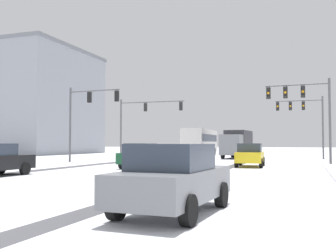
{
  "coord_description": "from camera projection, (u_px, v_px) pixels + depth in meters",
  "views": [
    {
      "loc": [
        8.78,
        -5.75,
        1.64
      ],
      "look_at": [
        0.0,
        19.39,
        2.8
      ],
      "focal_mm": 42.0,
      "sensor_mm": 36.0,
      "label": 1
    }
  ],
  "objects": [
    {
      "name": "wheel_track_left_lane",
      "position": [
        204.0,
        175.0,
        20.03
      ],
      "size": [
        0.82,
        30.47,
        0.01
      ],
      "primitive_type": "cube",
      "color": "#4C4C51",
      "rests_on": "ground"
    },
    {
      "name": "wheel_track_right_lane",
      "position": [
        37.0,
        170.0,
        23.41
      ],
      "size": [
        1.15,
        30.47,
        0.01
      ],
      "primitive_type": "cube",
      "color": "#4C4C51",
      "rests_on": "ground"
    },
    {
      "name": "traffic_signal_near_right",
      "position": [
        303.0,
        102.0,
        29.85
      ],
      "size": [
        4.76,
        0.44,
        6.5
      ],
      "color": "#56565B",
      "rests_on": "ground"
    },
    {
      "name": "traffic_signal_far_left",
      "position": [
        143.0,
        115.0,
        42.91
      ],
      "size": [
        7.42,
        0.47,
        6.5
      ],
      "color": "#56565B",
      "rests_on": "ground"
    },
    {
      "name": "traffic_signal_near_left",
      "position": [
        87.0,
        109.0,
        33.69
      ],
      "size": [
        4.91,
        0.47,
        6.5
      ],
      "color": "#56565B",
      "rests_on": "ground"
    },
    {
      "name": "traffic_signal_far_right",
      "position": [
        303.0,
        113.0,
        41.07
      ],
      "size": [
        4.81,
        0.52,
        6.5
      ],
      "color": "#56565B",
      "rests_on": "ground"
    },
    {
      "name": "car_yellow_cab_lead",
      "position": [
        250.0,
        155.0,
        27.33
      ],
      "size": [
        1.98,
        4.18,
        1.62
      ],
      "color": "yellow",
      "rests_on": "ground"
    },
    {
      "name": "car_dark_green_second",
      "position": [
        141.0,
        156.0,
        25.87
      ],
      "size": [
        1.84,
        4.1,
        1.62
      ],
      "color": "#194C2D",
      "rests_on": "ground"
    },
    {
      "name": "car_grey_fourth",
      "position": [
        173.0,
        178.0,
        9.16
      ],
      "size": [
        2.01,
        4.19,
        1.62
      ],
      "color": "slate",
      "rests_on": "ground"
    },
    {
      "name": "bus_oncoming",
      "position": [
        200.0,
        140.0,
        50.29
      ],
      "size": [
        3.07,
        11.11,
        3.38
      ],
      "color": "silver",
      "rests_on": "ground"
    },
    {
      "name": "box_truck_delivery",
      "position": [
        237.0,
        143.0,
        42.79
      ],
      "size": [
        2.56,
        7.49,
        3.02
      ],
      "color": "slate",
      "rests_on": "ground"
    },
    {
      "name": "office_building_far_left_block",
      "position": [
        19.0,
        103.0,
        62.05
      ],
      "size": [
        21.39,
        18.34,
        16.04
      ],
      "color": "#9399A3",
      "rests_on": "ground"
    }
  ]
}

